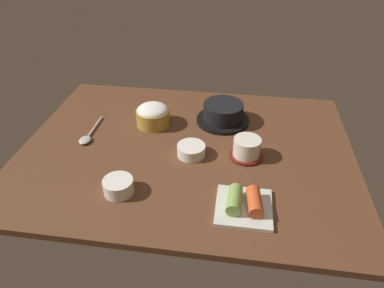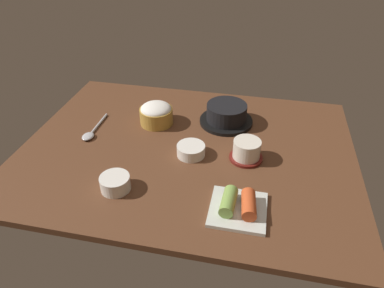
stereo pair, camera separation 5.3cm
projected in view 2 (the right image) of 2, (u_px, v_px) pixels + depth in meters
dining_table at (187, 150)px, 107.52cm from camera, size 100.00×76.00×2.00cm
stone_pot at (226, 114)px, 117.04cm from camera, size 17.81×17.81×6.75cm
rice_bowl at (156, 113)px, 116.48cm from camera, size 11.04×11.04×7.35cm
tea_cup_with_saucer at (247, 150)px, 100.71cm from camera, size 9.71×9.71×6.13cm
banchan_cup_center at (191, 150)px, 102.92cm from camera, size 8.33×8.33×3.36cm
kimchi_plate at (238, 206)px, 84.35cm from camera, size 13.72×13.72×4.49cm
side_bowl_near at (115, 183)px, 90.60cm from camera, size 7.84×7.84×3.97cm
spoon at (91, 133)px, 112.52cm from camera, size 3.60×16.84×1.35cm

